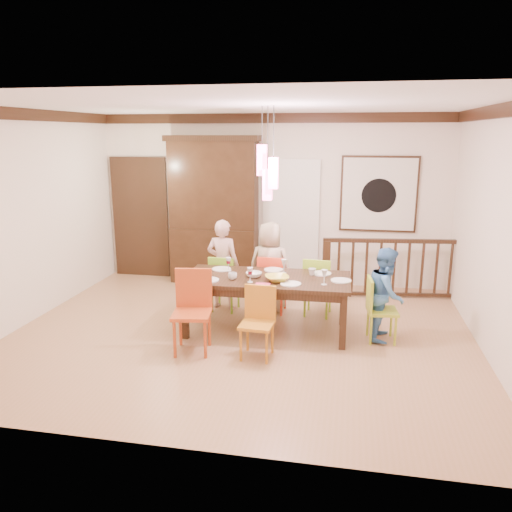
% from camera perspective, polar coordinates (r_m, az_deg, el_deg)
% --- Properties ---
extents(floor, '(6.00, 6.00, 0.00)m').
position_cam_1_polar(floor, '(6.66, -1.76, -8.90)').
color(floor, '#AC7E53').
rests_on(floor, ground).
extents(ceiling, '(6.00, 6.00, 0.00)m').
position_cam_1_polar(ceiling, '(6.15, -1.97, 16.87)').
color(ceiling, white).
rests_on(ceiling, wall_back).
extents(wall_back, '(6.00, 0.00, 6.00)m').
position_cam_1_polar(wall_back, '(8.67, 1.76, 6.38)').
color(wall_back, silver).
rests_on(wall_back, floor).
extents(wall_left, '(0.00, 5.00, 5.00)m').
position_cam_1_polar(wall_left, '(7.49, -24.94, 3.92)').
color(wall_left, silver).
rests_on(wall_left, floor).
extents(wall_right, '(0.00, 5.00, 5.00)m').
position_cam_1_polar(wall_right, '(6.32, 25.76, 2.22)').
color(wall_right, silver).
rests_on(wall_right, floor).
extents(crown_molding, '(6.00, 5.00, 0.16)m').
position_cam_1_polar(crown_molding, '(6.15, -1.96, 16.13)').
color(crown_molding, black).
rests_on(crown_molding, wall_back).
extents(panel_door, '(1.04, 0.07, 2.24)m').
position_cam_1_polar(panel_door, '(9.36, -13.02, 4.11)').
color(panel_door, black).
rests_on(panel_door, wall_back).
extents(white_doorway, '(0.97, 0.05, 2.22)m').
position_cam_1_polar(white_doorway, '(8.65, 3.99, 3.66)').
color(white_doorway, silver).
rests_on(white_doorway, wall_back).
extents(painting, '(1.25, 0.06, 1.25)m').
position_cam_1_polar(painting, '(8.52, 13.85, 6.87)').
color(painting, black).
rests_on(painting, wall_back).
extents(pendant_cluster, '(0.27, 0.21, 1.14)m').
position_cam_1_polar(pendant_cluster, '(6.27, 1.33, 9.56)').
color(pendant_cluster, '#FD4B83').
rests_on(pendant_cluster, ceiling).
extents(dining_table, '(2.17, 1.02, 0.75)m').
position_cam_1_polar(dining_table, '(6.53, 1.26, -3.12)').
color(dining_table, black).
rests_on(dining_table, floor).
extents(chair_far_left, '(0.42, 0.42, 0.84)m').
position_cam_1_polar(chair_far_left, '(7.40, -3.55, -2.61)').
color(chair_far_left, '#7EBF29').
rests_on(chair_far_left, floor).
extents(chair_far_mid, '(0.41, 0.41, 0.87)m').
position_cam_1_polar(chair_far_mid, '(7.32, 1.95, -2.67)').
color(chair_far_mid, '#F24120').
rests_on(chair_far_mid, floor).
extents(chair_far_right, '(0.43, 0.43, 0.86)m').
position_cam_1_polar(chair_far_right, '(7.23, 7.12, -2.97)').
color(chair_far_right, '#96CC28').
rests_on(chair_far_right, floor).
extents(chair_near_left, '(0.51, 0.51, 0.99)m').
position_cam_1_polar(chair_near_left, '(6.00, -7.38, -5.82)').
color(chair_near_left, '#AE421A').
rests_on(chair_near_left, floor).
extents(chair_near_mid, '(0.40, 0.40, 0.84)m').
position_cam_1_polar(chair_near_mid, '(5.83, 0.10, -7.19)').
color(chair_near_mid, '#BA731C').
rests_on(chair_near_mid, floor).
extents(chair_end_right, '(0.41, 0.41, 0.82)m').
position_cam_1_polar(chair_end_right, '(6.49, 14.26, -5.52)').
color(chair_end_right, '#A6BD29').
rests_on(chair_end_right, floor).
extents(china_hutch, '(1.61, 0.46, 2.55)m').
position_cam_1_polar(china_hutch, '(8.71, -4.85, 5.20)').
color(china_hutch, black).
rests_on(china_hutch, floor).
extents(balustrade, '(2.29, 0.35, 0.96)m').
position_cam_1_polar(balustrade, '(8.24, 15.51, -1.25)').
color(balustrade, black).
rests_on(balustrade, floor).
extents(person_far_left, '(0.53, 0.38, 1.35)m').
position_cam_1_polar(person_far_left, '(7.44, -3.80, -0.96)').
color(person_far_left, beige).
rests_on(person_far_left, floor).
extents(person_far_mid, '(0.69, 0.48, 1.33)m').
position_cam_1_polar(person_far_mid, '(7.34, 1.61, -1.23)').
color(person_far_mid, '#C5B095').
rests_on(person_far_mid, floor).
extents(person_end_right, '(0.53, 0.64, 1.19)m').
position_cam_1_polar(person_end_right, '(6.54, 14.65, -4.21)').
color(person_end_right, '#437CBE').
rests_on(person_end_right, floor).
extents(serving_bowl, '(0.39, 0.39, 0.07)m').
position_cam_1_polar(serving_bowl, '(6.33, 2.41, -2.57)').
color(serving_bowl, gold).
rests_on(serving_bowl, dining_table).
extents(small_bowl, '(0.23, 0.23, 0.07)m').
position_cam_1_polar(small_bowl, '(6.50, -0.24, -2.15)').
color(small_bowl, white).
rests_on(small_bowl, dining_table).
extents(cup_left, '(0.15, 0.15, 0.09)m').
position_cam_1_polar(cup_left, '(6.40, -2.70, -2.31)').
color(cup_left, silver).
rests_on(cup_left, dining_table).
extents(cup_right, '(0.11, 0.11, 0.09)m').
position_cam_1_polar(cup_right, '(6.63, 6.42, -1.80)').
color(cup_right, silver).
rests_on(cup_right, dining_table).
extents(plate_far_left, '(0.26, 0.26, 0.01)m').
position_cam_1_polar(plate_far_left, '(6.88, -3.96, -1.50)').
color(plate_far_left, white).
rests_on(plate_far_left, dining_table).
extents(plate_far_mid, '(0.26, 0.26, 0.01)m').
position_cam_1_polar(plate_far_mid, '(6.83, 2.02, -1.59)').
color(plate_far_mid, white).
rests_on(plate_far_mid, dining_table).
extents(plate_far_right, '(0.26, 0.26, 0.01)m').
position_cam_1_polar(plate_far_right, '(6.71, 7.52, -1.98)').
color(plate_far_right, white).
rests_on(plate_far_right, dining_table).
extents(plate_near_left, '(0.26, 0.26, 0.01)m').
position_cam_1_polar(plate_near_left, '(6.39, -5.41, -2.75)').
color(plate_near_left, white).
rests_on(plate_near_left, dining_table).
extents(plate_near_mid, '(0.26, 0.26, 0.01)m').
position_cam_1_polar(plate_near_mid, '(6.21, 3.98, -3.20)').
color(plate_near_mid, white).
rests_on(plate_near_mid, dining_table).
extents(plate_end_right, '(0.26, 0.26, 0.01)m').
position_cam_1_polar(plate_end_right, '(6.42, 9.70, -2.78)').
color(plate_end_right, white).
rests_on(plate_end_right, dining_table).
extents(wine_glass_a, '(0.08, 0.08, 0.19)m').
position_cam_1_polar(wine_glass_a, '(6.79, -3.17, -0.94)').
color(wine_glass_a, '#590C19').
rests_on(wine_glass_a, dining_table).
extents(wine_glass_b, '(0.08, 0.08, 0.19)m').
position_cam_1_polar(wine_glass_b, '(6.68, 3.20, -1.18)').
color(wine_glass_b, silver).
rests_on(wine_glass_b, dining_table).
extents(wine_glass_c, '(0.08, 0.08, 0.19)m').
position_cam_1_polar(wine_glass_c, '(6.26, -0.68, -2.19)').
color(wine_glass_c, '#590C19').
rests_on(wine_glass_c, dining_table).
extents(wine_glass_d, '(0.08, 0.08, 0.19)m').
position_cam_1_polar(wine_glass_d, '(6.22, 7.81, -2.42)').
color(wine_glass_d, silver).
rests_on(wine_glass_d, dining_table).
extents(napkin, '(0.18, 0.14, 0.01)m').
position_cam_1_polar(napkin, '(6.15, 0.74, -3.34)').
color(napkin, '#D83359').
rests_on(napkin, dining_table).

